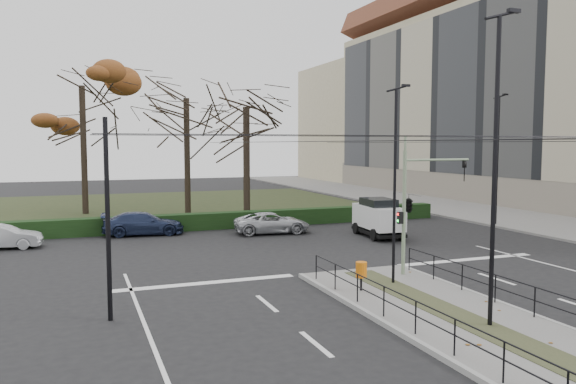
% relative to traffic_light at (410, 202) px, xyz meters
% --- Properties ---
extents(ground, '(140.00, 140.00, 0.00)m').
position_rel_traffic_light_xyz_m(ground, '(-1.73, -3.51, -2.95)').
color(ground, black).
rests_on(ground, ground).
extents(median_island, '(4.40, 15.00, 0.14)m').
position_rel_traffic_light_xyz_m(median_island, '(-1.73, -6.01, -2.88)').
color(median_island, '#62605E').
rests_on(median_island, ground).
extents(sidewalk_east, '(8.00, 90.00, 0.14)m').
position_rel_traffic_light_xyz_m(sidewalk_east, '(16.27, 18.49, -2.88)').
color(sidewalk_east, '#62605E').
rests_on(sidewalk_east, ground).
extents(park, '(38.00, 26.00, 0.10)m').
position_rel_traffic_light_xyz_m(park, '(-7.73, 28.49, -2.90)').
color(park, '#262F17').
rests_on(park, ground).
extents(hedge, '(38.00, 1.00, 1.00)m').
position_rel_traffic_light_xyz_m(hedge, '(-7.73, 15.09, -2.45)').
color(hedge, black).
rests_on(hedge, ground).
extents(apartment_block, '(13.09, 52.10, 21.64)m').
position_rel_traffic_light_xyz_m(apartment_block, '(26.24, 20.46, 7.44)').
color(apartment_block, tan).
rests_on(apartment_block, ground).
extents(median_railing, '(4.14, 13.24, 0.92)m').
position_rel_traffic_light_xyz_m(median_railing, '(-1.73, -6.11, -1.97)').
color(median_railing, black).
rests_on(median_railing, median_island).
extents(catenary, '(20.00, 34.00, 6.00)m').
position_rel_traffic_light_xyz_m(catenary, '(-1.73, -1.89, 0.47)').
color(catenary, black).
rests_on(catenary, ground).
extents(traffic_light, '(3.28, 1.87, 4.83)m').
position_rel_traffic_light_xyz_m(traffic_light, '(0.00, 0.00, 0.00)').
color(traffic_light, gray).
rests_on(traffic_light, median_island).
extents(litter_bin, '(0.39, 0.39, 1.00)m').
position_rel_traffic_light_xyz_m(litter_bin, '(-2.99, -1.60, -2.09)').
color(litter_bin, black).
rests_on(litter_bin, median_island).
extents(streetlamp_median_near, '(0.73, 0.15, 8.73)m').
position_rel_traffic_light_xyz_m(streetlamp_median_near, '(-1.40, -6.25, 1.63)').
color(streetlamp_median_near, black).
rests_on(streetlamp_median_near, median_island).
extents(streetlamp_median_far, '(0.60, 0.12, 7.22)m').
position_rel_traffic_light_xyz_m(streetlamp_median_far, '(-1.37, -1.09, 0.86)').
color(streetlamp_median_far, black).
rests_on(streetlamp_median_far, median_island).
extents(streetlamp_sidewalk, '(0.69, 0.14, 8.23)m').
position_rel_traffic_light_xyz_m(streetlamp_sidewalk, '(12.79, 9.76, 1.37)').
color(streetlamp_sidewalk, black).
rests_on(streetlamp_sidewalk, sidewalk_east).
extents(parked_car_second, '(3.76, 1.63, 1.20)m').
position_rel_traffic_light_xyz_m(parked_car_second, '(-15.64, 12.29, -2.35)').
color(parked_car_second, '#ACAFB4').
rests_on(parked_car_second, ground).
extents(parked_car_third, '(4.74, 2.32, 1.33)m').
position_rel_traffic_light_xyz_m(parked_car_third, '(-8.59, 14.23, -2.29)').
color(parked_car_third, '#1E2847').
rests_on(parked_car_third, ground).
extents(parked_car_fourth, '(4.62, 2.53, 1.23)m').
position_rel_traffic_light_xyz_m(parked_car_fourth, '(-1.46, 12.16, -2.34)').
color(parked_car_fourth, '#ACAFB4').
rests_on(parked_car_fourth, ground).
extents(white_van, '(2.13, 4.05, 2.16)m').
position_rel_traffic_light_xyz_m(white_van, '(3.73, 8.88, -1.81)').
color(white_van, silver).
rests_on(white_van, ground).
extents(rust_tree, '(8.30, 8.30, 12.28)m').
position_rel_traffic_light_xyz_m(rust_tree, '(-11.50, 25.17, 6.47)').
color(rust_tree, black).
rests_on(rust_tree, park).
extents(bare_tree_center, '(7.64, 7.64, 11.25)m').
position_rel_traffic_light_xyz_m(bare_tree_center, '(-4.38, 22.80, 4.99)').
color(bare_tree_center, black).
rests_on(bare_tree_center, park).
extents(bare_tree_near, '(6.38, 6.38, 10.00)m').
position_rel_traffic_light_xyz_m(bare_tree_near, '(-1.62, 16.76, 4.12)').
color(bare_tree_near, black).
rests_on(bare_tree_near, park).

